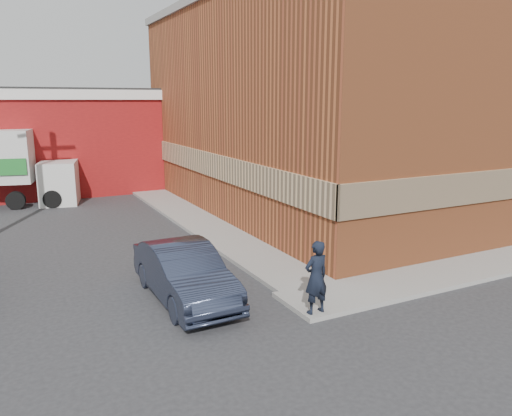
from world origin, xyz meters
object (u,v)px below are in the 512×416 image
man (316,277)px  sedan (184,273)px  warehouse (9,141)px  brick_building (347,106)px

man → sedan: 3.38m
warehouse → sedan: 19.57m
man → sedan: (-2.36, 2.40, -0.28)m
man → sedan: size_ratio=0.40×
man → sedan: man is taller
warehouse → man: 22.39m
brick_building → man: (-8.70, -10.55, -3.69)m
brick_building → warehouse: size_ratio=1.12×
brick_building → warehouse: 18.30m
brick_building → man: size_ratio=10.48×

